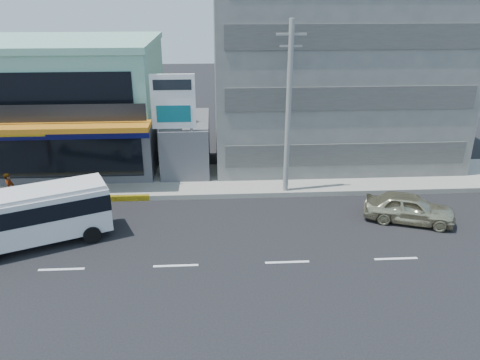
% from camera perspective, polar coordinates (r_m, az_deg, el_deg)
% --- Properties ---
extents(ground, '(120.00, 120.00, 0.00)m').
position_cam_1_polar(ground, '(21.33, -7.84, -10.32)').
color(ground, black).
rests_on(ground, ground).
extents(sidewalk, '(70.00, 5.00, 0.30)m').
position_cam_1_polar(sidewalk, '(29.81, 3.03, 0.09)').
color(sidewalk, gray).
rests_on(sidewalk, ground).
extents(shop_building, '(12.40, 11.70, 8.00)m').
position_cam_1_polar(shop_building, '(34.15, -20.20, 8.43)').
color(shop_building, '#4F4F55').
rests_on(shop_building, ground).
extents(concrete_building, '(16.00, 12.00, 14.00)m').
position_cam_1_polar(concrete_building, '(34.19, 10.88, 14.54)').
color(concrete_building, gray).
rests_on(concrete_building, ground).
extents(gap_structure, '(3.00, 6.00, 3.50)m').
position_cam_1_polar(gap_structure, '(31.49, -6.52, 4.31)').
color(gap_structure, '#4F4F55').
rests_on(gap_structure, ground).
extents(satellite_dish, '(1.50, 1.50, 0.15)m').
position_cam_1_polar(satellite_dish, '(30.01, -6.76, 7.03)').
color(satellite_dish, slate).
rests_on(satellite_dish, gap_structure).
extents(billboard, '(2.60, 0.18, 6.90)m').
position_cam_1_polar(billboard, '(27.97, -8.10, 8.69)').
color(billboard, gray).
rests_on(billboard, ground).
extents(utility_pole_near, '(1.60, 0.30, 10.00)m').
position_cam_1_polar(utility_pole_near, '(26.40, 5.93, 8.47)').
color(utility_pole_near, '#999993').
rests_on(utility_pole_near, ground).
extents(minibus, '(6.96, 4.58, 2.79)m').
position_cam_1_polar(minibus, '(24.03, -23.67, -3.66)').
color(minibus, silver).
rests_on(minibus, ground).
extents(sedan, '(4.92, 3.26, 1.56)m').
position_cam_1_polar(sedan, '(26.07, 19.95, -3.21)').
color(sedan, beige).
rests_on(sedan, ground).
extents(motorcycle_rider, '(1.92, 0.80, 2.40)m').
position_cam_1_polar(motorcycle_rider, '(28.06, -25.96, -2.33)').
color(motorcycle_rider, maroon).
rests_on(motorcycle_rider, ground).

